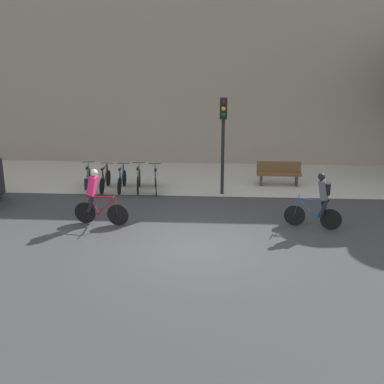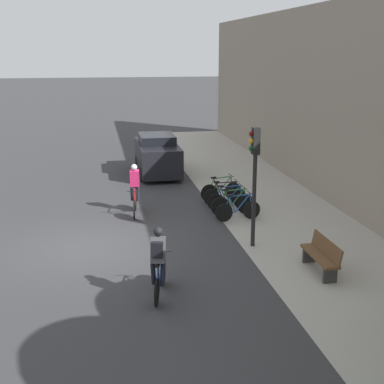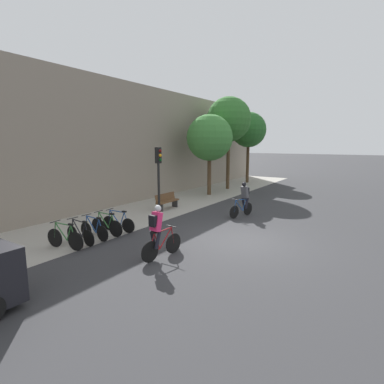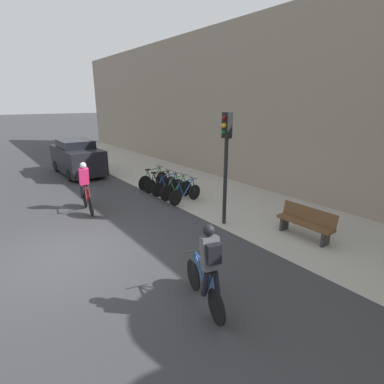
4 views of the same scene
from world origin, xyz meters
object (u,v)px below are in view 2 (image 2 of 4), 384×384
Objects in this scene: parked_bike_3 at (233,204)px; parked_bike_0 at (221,190)px; cyclist_pink at (135,187)px; parked_bike_1 at (225,195)px; parked_car at (157,155)px; parked_bike_2 at (229,200)px; traffic_light_pole at (255,165)px; cyclist_grey at (159,261)px; bench at (322,255)px; parked_bike_4 at (238,209)px.

parked_bike_0 is at bearing -180.00° from parked_bike_3.
parked_bike_1 is (-0.43, 3.38, -0.56)m from cyclist_pink.
parked_bike_1 is 5.91m from parked_car.
parked_bike_1 is at bearing 97.30° from cyclist_pink.
parked_bike_2 is 0.45× the size of traffic_light_pole.
cyclist_grey is at bearing -28.93° from parked_bike_3.
parked_car reaches higher than parked_bike_3.
parked_car is (-5.58, -1.87, 0.51)m from parked_bike_1.
traffic_light_pole is at bearing -4.09° from parked_bike_3.
cyclist_pink is 5.26m from traffic_light_pole.
parked_bike_1 is 0.96× the size of bench.
parked_bike_0 is at bearing 20.75° from parked_car.
traffic_light_pole reaches higher than bench.
parked_bike_2 is (1.26, -0.00, -0.02)m from parked_bike_0.
traffic_light_pole is (3.93, 3.16, 1.51)m from cyclist_pink.
cyclist_grey reaches higher than parked_bike_3.
traffic_light_pole is at bearing -5.10° from parked_bike_4.
cyclist_pink is 1.10× the size of parked_bike_1.
parked_bike_4 is 7.72m from parked_car.
parked_car reaches higher than cyclist_grey.
cyclist_grey reaches higher than parked_bike_0.
cyclist_grey is at bearing -31.67° from parked_bike_4.
parked_bike_0 is 1.03× the size of parked_bike_2.
cyclist_pink is 1.08× the size of parked_bike_0.
parked_bike_3 is (-6.07, 3.36, -0.54)m from cyclist_grey.
parked_bike_3 is (0.63, 0.00, 0.02)m from parked_bike_2.
parked_bike_0 is 0.63m from parked_bike_1.
cyclist_grey is 6.41m from parked_bike_4.
parked_bike_3 reaches higher than bench.
bench is (4.64, 1.00, 0.08)m from parked_bike_4.
parked_bike_1 is 1.26m from parked_bike_3.
traffic_light_pole is 2.08× the size of bench.
bench is at bearing 29.29° from traffic_light_pole.
cyclist_pink reaches higher than parked_bike_4.
parked_bike_1 is at bearing -180.00° from parked_bike_4.
parked_bike_0 is 5.32m from parked_car.
cyclist_grey is 8.08m from parked_bike_1.
cyclist_pink is 3.43m from parked_bike_2.
parked_bike_2 is at bearing -0.05° from parked_bike_0.
parked_bike_3 reaches higher than parked_bike_4.
traffic_light_pole is at bearing 133.44° from cyclist_grey.
parked_bike_1 is (0.63, -0.00, -0.02)m from parked_bike_0.
parked_bike_0 is 7.24m from bench.
parked_bike_2 is at bearing -179.89° from parked_bike_3.
traffic_light_pole is (-2.97, 3.13, 1.51)m from cyclist_grey.
bench is at bearing 10.71° from parked_bike_3.
cyclist_pink is at bearing -113.38° from parked_bike_4.
parked_bike_4 is at bearing 0.00° from parked_bike_1.
parked_bike_4 reaches higher than parked_bike_1.
cyclist_grey is (6.90, 0.03, -0.00)m from cyclist_pink.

